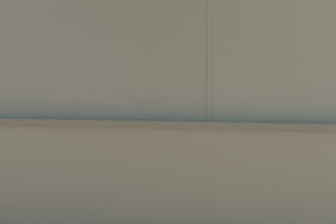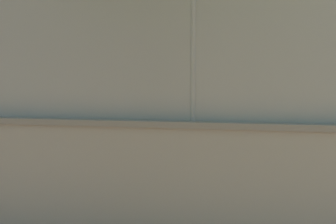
{
  "view_description": "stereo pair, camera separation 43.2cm",
  "coord_description": "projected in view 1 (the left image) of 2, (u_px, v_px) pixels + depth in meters",
  "views": [
    {
      "loc": [
        -1.73,
        19.3,
        2.2
      ],
      "look_at": [
        0.28,
        7.64,
        1.05
      ],
      "focal_mm": 54.21,
      "sensor_mm": 36.0,
      "label": 1
    },
    {
      "loc": [
        -2.16,
        19.21,
        2.2
      ],
      "look_at": [
        0.28,
        7.64,
        1.05
      ],
      "focal_mm": 54.21,
      "sensor_mm": 36.0,
      "label": 2
    }
  ],
  "objects": [
    {
      "name": "player_near_wall_returning",
      "position": [
        320.0,
        126.0,
        10.38
      ],
      "size": [
        0.7,
        1.12,
        1.56
      ],
      "color": "#B2B2B2",
      "rests_on": "ground_plane"
    },
    {
      "name": "sports_ball",
      "position": [
        255.0,
        108.0,
        9.88
      ],
      "size": [
        0.16,
        0.16,
        0.16
      ],
      "primitive_type": "sphere",
      "color": "yellow"
    },
    {
      "name": "ground_plane",
      "position": [
        209.0,
        121.0,
        19.43
      ],
      "size": [
        260.0,
        260.0,
        0.0
      ],
      "primitive_type": "plane",
      "color": "#B27247"
    },
    {
      "name": "player_at_service_line",
      "position": [
        161.0,
        95.0,
        20.29
      ],
      "size": [
        0.73,
        1.06,
        1.6
      ],
      "color": "#B2B2B2",
      "rests_on": "ground_plane"
    }
  ]
}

